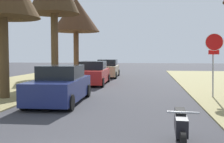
{
  "coord_description": "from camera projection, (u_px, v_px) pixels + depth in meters",
  "views": [
    {
      "loc": [
        1.6,
        -3.97,
        2.05
      ],
      "look_at": [
        0.24,
        5.96,
        1.42
      ],
      "focal_mm": 44.16,
      "sensor_mm": 36.0,
      "label": 1
    }
  ],
  "objects": [
    {
      "name": "stop_sign_far",
      "position": [
        214.0,
        51.0,
        12.8
      ],
      "size": [
        0.81,
        0.32,
        2.97
      ],
      "color": "#9EA0A5",
      "rests_on": "grass_verge_right"
    },
    {
      "name": "street_tree_left_far",
      "position": [
        76.0,
        15.0,
        25.73
      ],
      "size": [
        4.44,
        4.44,
        7.27
      ],
      "color": "brown",
      "rests_on": "grass_verge_left"
    },
    {
      "name": "parked_sedan_navy",
      "position": [
        60.0,
        86.0,
        11.69
      ],
      "size": [
        2.08,
        4.46,
        1.57
      ],
      "color": "navy",
      "rests_on": "ground"
    },
    {
      "name": "parked_sedan_red",
      "position": [
        93.0,
        74.0,
        18.8
      ],
      "size": [
        2.08,
        4.46,
        1.57
      ],
      "color": "red",
      "rests_on": "ground"
    },
    {
      "name": "parked_sedan_tan",
      "position": [
        108.0,
        69.0,
        24.84
      ],
      "size": [
        2.08,
        4.46,
        1.57
      ],
      "color": "tan",
      "rests_on": "ground"
    },
    {
      "name": "parked_motorcycle",
      "position": [
        181.0,
        128.0,
        5.87
      ],
      "size": [
        0.6,
        2.05,
        0.97
      ],
      "color": "black",
      "rests_on": "ground"
    }
  ]
}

